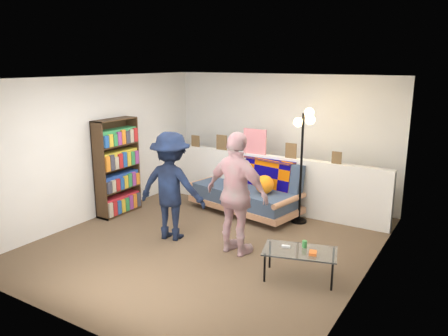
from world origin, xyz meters
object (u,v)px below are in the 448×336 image
(floor_lamp, at_px, (304,143))
(person_left, at_px, (171,186))
(bookshelf, at_px, (117,170))
(futon_sofa, at_px, (248,190))
(coffee_table, at_px, (300,252))
(person_right, at_px, (237,194))

(floor_lamp, xyz_separation_m, person_left, (-1.41, -1.66, -0.53))
(bookshelf, bearing_deg, futon_sofa, 32.98)
(futon_sofa, bearing_deg, coffee_table, -46.82)
(floor_lamp, bearing_deg, person_right, -100.75)
(coffee_table, distance_m, person_right, 1.18)
(coffee_table, xyz_separation_m, floor_lamp, (-0.73, 1.87, 1.00))
(bookshelf, bearing_deg, person_left, -14.70)
(floor_lamp, height_order, person_right, floor_lamp)
(floor_lamp, bearing_deg, person_left, -130.39)
(coffee_table, height_order, person_left, person_left)
(coffee_table, bearing_deg, person_right, 166.77)
(coffee_table, height_order, person_right, person_right)
(bookshelf, bearing_deg, person_right, -7.76)
(futon_sofa, distance_m, coffee_table, 2.53)
(coffee_table, distance_m, floor_lamp, 2.24)
(bookshelf, distance_m, person_left, 1.56)
(person_left, bearing_deg, floor_lamp, -140.82)
(floor_lamp, relative_size, person_left, 1.17)
(bookshelf, distance_m, coffee_table, 3.72)
(person_right, bearing_deg, floor_lamp, -92.70)
(bookshelf, distance_m, person_right, 2.64)
(floor_lamp, xyz_separation_m, person_right, (-0.31, -1.62, -0.49))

